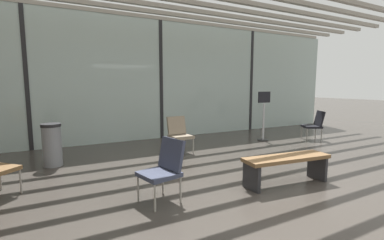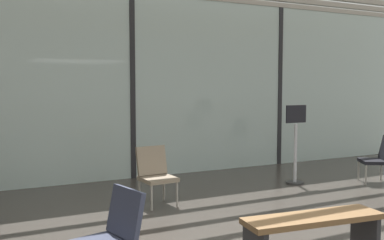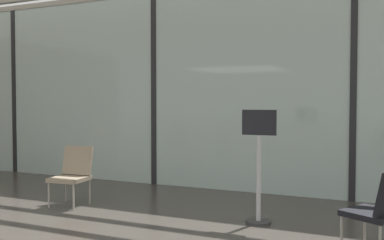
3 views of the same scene
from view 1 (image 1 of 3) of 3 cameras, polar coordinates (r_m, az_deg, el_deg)
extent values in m
plane|color=#38332D|center=(4.28, 20.94, -15.30)|extent=(60.00, 60.00, 0.00)
cube|color=#A3B7B2|center=(8.34, -6.65, 8.31)|extent=(14.00, 0.08, 3.54)
cube|color=black|center=(7.78, -31.64, 7.37)|extent=(0.10, 0.12, 3.54)
cube|color=black|center=(8.34, -6.65, 8.31)|extent=(0.10, 0.12, 3.54)
cube|color=black|center=(10.15, 12.29, 8.00)|extent=(0.10, 0.12, 3.54)
cube|color=gray|center=(6.98, -1.02, 23.74)|extent=(13.72, 0.12, 0.10)
cube|color=gray|center=(7.50, -3.26, 22.56)|extent=(13.72, 0.12, 0.10)
cube|color=gray|center=(8.03, -5.18, 21.51)|extent=(13.72, 0.12, 0.10)
cube|color=gray|center=(8.57, -6.84, 20.57)|extent=(13.72, 0.12, 0.10)
ellipsoid|color=silver|center=(12.31, -15.36, 9.78)|extent=(10.27, 4.41, 4.41)
sphere|color=black|center=(10.01, -29.06, 11.67)|extent=(0.28, 0.28, 0.28)
sphere|color=black|center=(10.04, -23.81, 11.94)|extent=(0.28, 0.28, 0.28)
sphere|color=black|center=(10.15, -18.63, 12.12)|extent=(0.28, 0.28, 0.28)
sphere|color=black|center=(10.34, -13.59, 12.20)|extent=(0.28, 0.28, 0.28)
cube|color=#33384C|center=(3.81, -7.01, -11.31)|extent=(0.58, 0.58, 0.06)
cube|color=#33384C|center=(3.86, -4.42, -7.16)|extent=(0.25, 0.50, 0.44)
cylinder|color=gray|center=(3.94, -11.34, -14.06)|extent=(0.03, 0.03, 0.37)
cylinder|color=gray|center=(3.61, -7.85, -16.03)|extent=(0.03, 0.03, 0.37)
cylinder|color=gray|center=(4.15, -6.20, -12.83)|extent=(0.03, 0.03, 0.37)
cylinder|color=gray|center=(3.84, -2.46, -14.51)|extent=(0.03, 0.03, 0.37)
cube|color=#7F705B|center=(6.44, -2.33, -3.57)|extent=(0.52, 0.52, 0.06)
cube|color=#7F705B|center=(6.58, -3.30, -1.13)|extent=(0.49, 0.18, 0.44)
cylinder|color=gray|center=(6.20, -3.01, -6.02)|extent=(0.03, 0.03, 0.37)
cylinder|color=gray|center=(6.42, 0.26, -5.56)|extent=(0.03, 0.03, 0.37)
cylinder|color=gray|center=(6.56, -4.85, -5.30)|extent=(0.03, 0.03, 0.37)
cylinder|color=gray|center=(6.76, -1.70, -4.90)|extent=(0.03, 0.03, 0.37)
cube|color=black|center=(8.80, 23.99, -1.27)|extent=(0.66, 0.66, 0.06)
cube|color=black|center=(8.85, 25.36, 0.34)|extent=(0.36, 0.49, 0.44)
cylinder|color=gray|center=(8.95, 22.17, -2.44)|extent=(0.03, 0.03, 0.37)
cylinder|color=gray|center=(8.56, 23.14, -2.91)|extent=(0.03, 0.03, 0.37)
cylinder|color=gray|center=(9.10, 24.65, -2.41)|extent=(0.03, 0.03, 0.37)
cylinder|color=gray|center=(8.72, 25.71, -2.87)|extent=(0.03, 0.03, 0.37)
cylinder|color=gray|center=(4.88, -32.52, -10.87)|extent=(0.03, 0.03, 0.37)
cylinder|color=gray|center=(5.20, -35.50, -10.01)|extent=(0.03, 0.03, 0.37)
cube|color=brown|center=(4.69, 19.42, -7.59)|extent=(1.53, 0.56, 0.06)
cube|color=#262628|center=(4.36, 12.49, -11.70)|extent=(0.06, 0.36, 0.41)
cube|color=#262628|center=(5.20, 24.96, -9.08)|extent=(0.06, 0.36, 0.41)
cylinder|color=slate|center=(6.12, -27.49, -4.97)|extent=(0.36, 0.36, 0.80)
cylinder|color=black|center=(6.05, -27.73, -0.98)|extent=(0.38, 0.38, 0.06)
cylinder|color=#333333|center=(8.28, 14.76, -4.08)|extent=(0.32, 0.32, 0.03)
cylinder|color=#B2B2B7|center=(8.19, 14.88, -0.41)|extent=(0.06, 0.06, 1.10)
cube|color=black|center=(8.13, 15.05, 4.69)|extent=(0.44, 0.03, 0.32)
camera|label=2|loc=(0.49, 117.18, 20.34)|focal=41.28mm
camera|label=3|loc=(7.01, 57.09, 3.30)|focal=40.51mm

